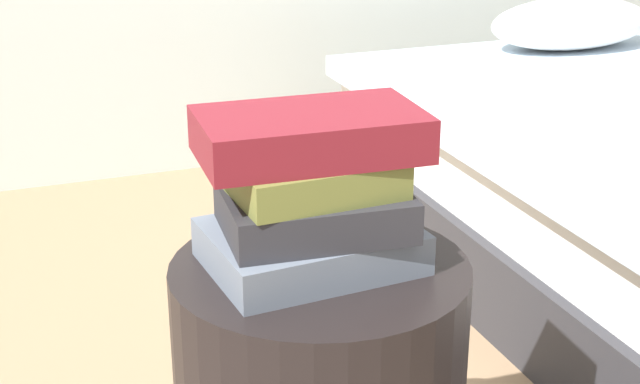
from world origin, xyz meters
The scene contains 4 objects.
book_slate centered at (-0.01, 0.01, 0.58)m, with size 0.28×0.21×0.06m, color slate.
book_charcoal centered at (-0.01, 0.00, 0.63)m, with size 0.25×0.18×0.06m, color #28282D.
book_olive centered at (-0.01, 0.01, 0.69)m, with size 0.22×0.17×0.05m, color olive.
book_maroon centered at (-0.01, 0.01, 0.74)m, with size 0.30×0.17×0.06m, color maroon.
Camera 1 is at (-0.42, -1.13, 1.13)m, focal length 53.20 mm.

